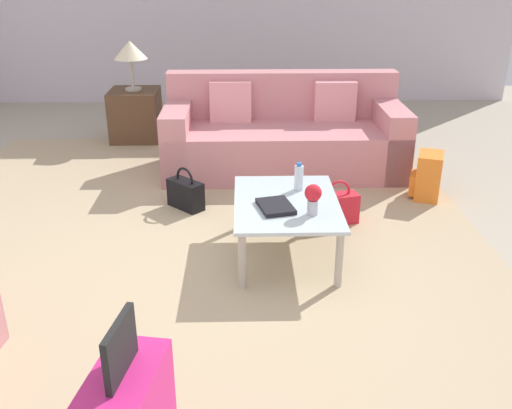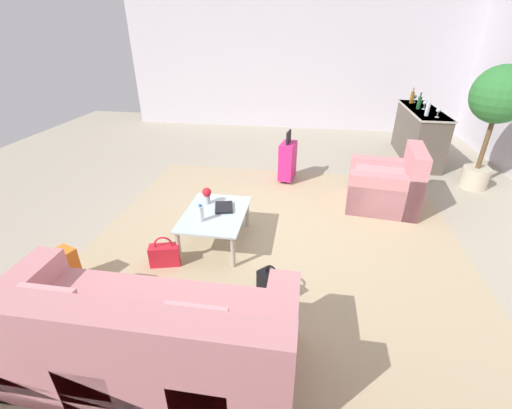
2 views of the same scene
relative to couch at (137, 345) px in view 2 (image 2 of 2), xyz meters
The scene contains 21 objects.
ground_plane 2.30m from the couch, 164.73° to the left, with size 12.00×12.00×0.00m, color #A89E89.
wall_left 7.39m from the couch, behind, with size 0.12×8.00×3.10m, color silver.
area_rug 1.81m from the couch, 153.40° to the left, with size 5.20×4.40×0.01m, color tan.
couch is the anchor object (origin of this frame).
armchair 3.83m from the couch, 143.68° to the left, with size 0.97×1.03×0.89m.
coffee_table 1.80m from the couch, behind, with size 0.96×0.70×0.41m.
water_bottle 1.61m from the couch, behind, with size 0.06×0.06×0.20m.
coffee_table_book 1.93m from the couch, behind, with size 0.27×0.20×0.03m, color black.
flower_vase 2.03m from the couch, behind, with size 0.11×0.11×0.21m.
bar_console 6.19m from the couch, 148.87° to the left, with size 1.83×0.57×0.95m.
wine_glass_leftmost 6.76m from the couch, 151.87° to the left, with size 0.08×0.08×0.15m.
wine_glass_left_of_centre 6.23m from the couch, 148.93° to the left, with size 0.08×0.08×0.15m.
wine_glass_right_of_centre 5.74m from the couch, 145.24° to the left, with size 0.08×0.08×0.15m.
wine_bottle_amber 6.66m from the couch, 152.13° to the left, with size 0.07×0.07×0.30m.
wine_bottle_green 6.19m from the couch, 149.76° to the left, with size 0.07×0.07×0.30m.
wine_bottle_clear 5.73m from the couch, 146.99° to the left, with size 0.07×0.07×0.30m.
suitcase_magenta 3.88m from the couch, 168.10° to the left, with size 0.43×0.29×0.85m.
handbag_black 1.32m from the couch, 138.31° to the left, with size 0.32×0.33×0.36m.
handbag_red 1.35m from the couch, 165.22° to the right, with size 0.22×0.35×0.36m.
backpack_orange 1.44m from the couch, 123.71° to the right, with size 0.35×0.32×0.40m.
potted_ficus 5.61m from the couch, 136.45° to the left, with size 0.82×0.82×1.87m.
Camera 2 is at (3.74, 0.50, 2.33)m, focal length 24.00 mm.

